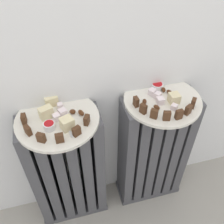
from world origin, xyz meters
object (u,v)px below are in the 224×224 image
(jam_bowl_left, at_px, (49,126))
(fork, at_px, (67,124))
(radiator_right, at_px, (153,153))
(plate_right, at_px, (162,100))
(radiator_left, at_px, (68,172))
(plate_left, at_px, (57,119))
(jam_bowl_right, at_px, (157,85))

(jam_bowl_left, distance_m, fork, 0.06)
(radiator_right, distance_m, fork, 0.50)
(plate_right, xyz_separation_m, jam_bowl_left, (-0.43, -0.04, 0.02))
(plate_right, relative_size, jam_bowl_left, 7.51)
(radiator_left, distance_m, plate_right, 0.52)
(radiator_right, bearing_deg, plate_left, 180.00)
(plate_right, bearing_deg, jam_bowl_left, -174.22)
(plate_right, distance_m, jam_bowl_right, 0.07)
(jam_bowl_left, xyz_separation_m, fork, (0.06, 0.00, -0.01))
(plate_right, height_order, jam_bowl_left, jam_bowl_left)
(plate_left, xyz_separation_m, jam_bowl_left, (-0.03, -0.04, 0.02))
(plate_right, height_order, jam_bowl_right, jam_bowl_right)
(radiator_left, xyz_separation_m, jam_bowl_right, (0.41, 0.07, 0.35))
(plate_left, distance_m, jam_bowl_left, 0.06)
(radiator_left, bearing_deg, jam_bowl_right, 9.80)
(radiator_right, height_order, jam_bowl_left, jam_bowl_left)
(radiator_left, height_order, radiator_right, same)
(radiator_left, distance_m, plate_left, 0.33)
(jam_bowl_left, bearing_deg, radiator_left, 56.60)
(radiator_left, bearing_deg, fork, -54.47)
(radiator_left, distance_m, jam_bowl_right, 0.54)
(radiator_left, distance_m, radiator_right, 0.40)
(jam_bowl_left, relative_size, jam_bowl_right, 0.84)
(plate_right, relative_size, fork, 2.76)
(jam_bowl_right, relative_size, fork, 0.44)
(jam_bowl_right, bearing_deg, plate_left, -170.20)
(plate_left, bearing_deg, fork, -54.47)
(plate_left, bearing_deg, jam_bowl_right, 9.80)
(plate_left, height_order, plate_right, same)
(jam_bowl_left, bearing_deg, plate_right, 5.78)
(fork, bearing_deg, jam_bowl_left, -177.83)
(plate_left, xyz_separation_m, plate_right, (0.40, 0.00, 0.00))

